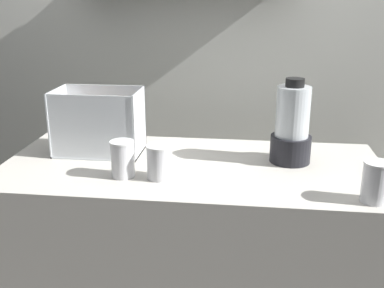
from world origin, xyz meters
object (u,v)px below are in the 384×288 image
at_px(juice_cup_pomegranate_middle, 375,184).
at_px(blender_pitcher, 292,128).
at_px(juice_cup_beet_far_left, 123,160).
at_px(carrot_display_bin, 99,132).
at_px(juice_cup_carrot_left, 159,164).

bearing_deg(juice_cup_pomegranate_middle, blender_pitcher, 125.12).
bearing_deg(juice_cup_beet_far_left, carrot_display_bin, 124.09).
height_order(carrot_display_bin, juice_cup_carrot_left, carrot_display_bin).
bearing_deg(juice_cup_carrot_left, carrot_display_bin, 140.57).
relative_size(carrot_display_bin, juice_cup_carrot_left, 2.80).
relative_size(carrot_display_bin, juice_cup_beet_far_left, 2.60).
xyz_separation_m(juice_cup_beet_far_left, juice_cup_carrot_left, (0.13, -0.00, -0.01)).
distance_m(carrot_display_bin, juice_cup_beet_far_left, 0.28).
bearing_deg(juice_cup_beet_far_left, blender_pitcher, 20.56).
bearing_deg(blender_pitcher, juice_cup_beet_far_left, -159.44).
distance_m(juice_cup_carrot_left, juice_cup_pomegranate_middle, 0.69).
height_order(carrot_display_bin, juice_cup_pomegranate_middle, carrot_display_bin).
height_order(juice_cup_beet_far_left, juice_cup_carrot_left, juice_cup_beet_far_left).
xyz_separation_m(juice_cup_carrot_left, juice_cup_pomegranate_middle, (0.68, -0.10, 0.01)).
height_order(blender_pitcher, juice_cup_carrot_left, blender_pitcher).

